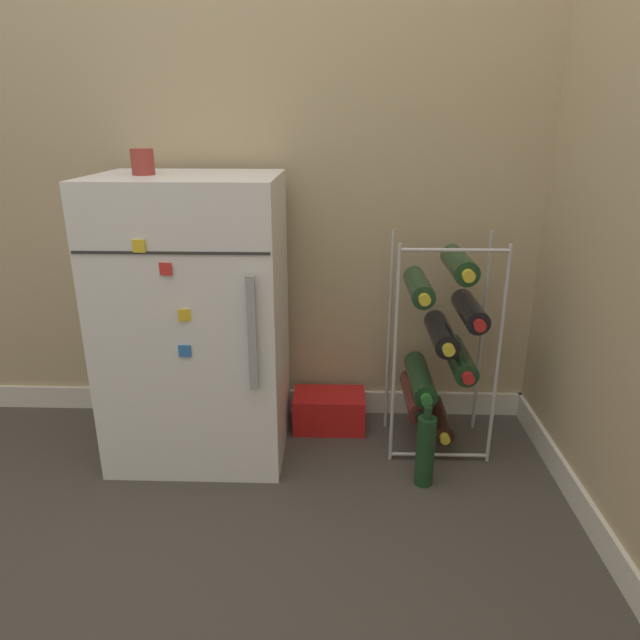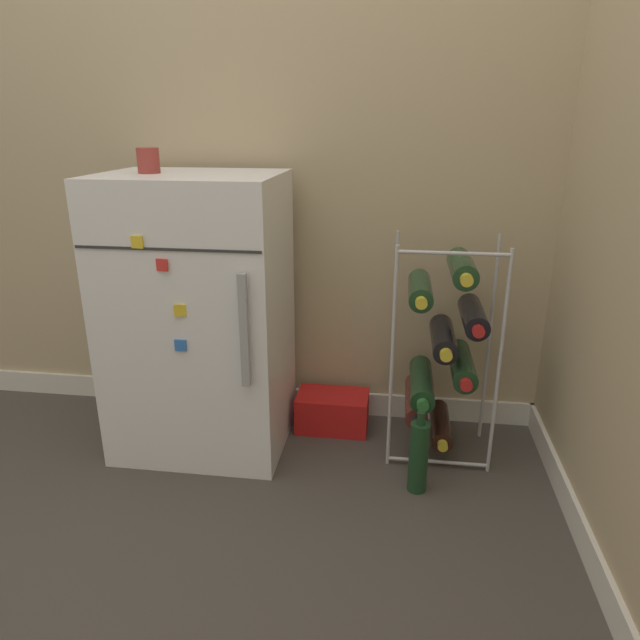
% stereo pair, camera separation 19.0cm
% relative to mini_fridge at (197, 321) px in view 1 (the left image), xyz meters
% --- Properties ---
extents(ground_plane, '(14.00, 14.00, 0.00)m').
position_rel_mini_fridge_xyz_m(ground_plane, '(0.27, -0.42, -0.47)').
color(ground_plane, '#423D38').
extents(wall_back, '(6.85, 0.07, 2.50)m').
position_rel_mini_fridge_xyz_m(wall_back, '(0.27, 0.30, 0.77)').
color(wall_back, tan).
rests_on(wall_back, ground_plane).
extents(mini_fridge, '(0.57, 0.47, 0.95)m').
position_rel_mini_fridge_xyz_m(mini_fridge, '(0.00, 0.00, 0.00)').
color(mini_fridge, white).
rests_on(mini_fridge, ground_plane).
extents(wine_rack, '(0.34, 0.32, 0.75)m').
position_rel_mini_fridge_xyz_m(wine_rack, '(0.82, 0.04, -0.09)').
color(wine_rack, '#B2B2B7').
rests_on(wine_rack, ground_plane).
extents(soda_box, '(0.27, 0.16, 0.14)m').
position_rel_mini_fridge_xyz_m(soda_box, '(0.44, 0.14, -0.40)').
color(soda_box, red).
rests_on(soda_box, ground_plane).
extents(fridge_top_cup, '(0.07, 0.07, 0.08)m').
position_rel_mini_fridge_xyz_m(fridge_top_cup, '(-0.12, -0.02, 0.51)').
color(fridge_top_cup, maroon).
rests_on(fridge_top_cup, mini_fridge).
extents(loose_bottle_floor, '(0.06, 0.06, 0.27)m').
position_rel_mini_fridge_xyz_m(loose_bottle_floor, '(0.75, -0.20, -0.35)').
color(loose_bottle_floor, '#19381E').
rests_on(loose_bottle_floor, ground_plane).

